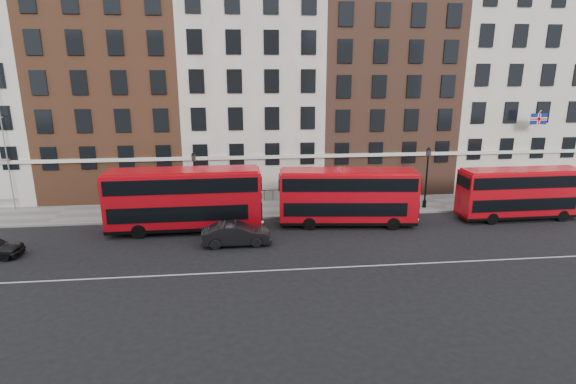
{
  "coord_description": "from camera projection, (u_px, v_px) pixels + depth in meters",
  "views": [
    {
      "loc": [
        -1.35,
        -26.97,
        11.72
      ],
      "look_at": [
        2.15,
        5.0,
        3.0
      ],
      "focal_mm": 28.0,
      "sensor_mm": 36.0,
      "label": 1
    }
  ],
  "objects": [
    {
      "name": "iron_railings",
      "position": [
        256.0,
        196.0,
        41.1
      ],
      "size": [
        6.6,
        0.06,
        1.0
      ],
      "primitive_type": null,
      "color": "black",
      "rests_on": "pavement"
    },
    {
      "name": "bus_c",
      "position": [
        347.0,
        196.0,
        34.6
      ],
      "size": [
        10.74,
        3.64,
        4.43
      ],
      "rotation": [
        0.0,
        0.0,
        -0.11
      ],
      "color": "red",
      "rests_on": "ground"
    },
    {
      "name": "building_terrace",
      "position": [
        248.0,
        86.0,
        43.52
      ],
      "size": [
        64.0,
        11.95,
        22.0
      ],
      "color": "beige",
      "rests_on": "ground"
    },
    {
      "name": "car_front",
      "position": [
        236.0,
        234.0,
        31.05
      ],
      "size": [
        4.8,
        1.77,
        1.57
      ],
      "primitive_type": "imported",
      "rotation": [
        0.0,
        0.0,
        1.59
      ],
      "color": "black",
      "rests_on": "ground"
    },
    {
      "name": "ground",
      "position": [
        263.0,
        258.0,
        29.08
      ],
      "size": [
        120.0,
        120.0,
        0.0
      ],
      "primitive_type": "plane",
      "color": "black",
      "rests_on": "ground"
    },
    {
      "name": "pavement",
      "position": [
        257.0,
        209.0,
        39.14
      ],
      "size": [
        80.0,
        5.0,
        0.15
      ],
      "primitive_type": "cube",
      "color": "slate",
      "rests_on": "ground"
    },
    {
      "name": "lamp_post_right",
      "position": [
        427.0,
        175.0,
        38.52
      ],
      "size": [
        0.44,
        0.44,
        5.33
      ],
      "color": "black",
      "rests_on": "pavement"
    },
    {
      "name": "bus_d",
      "position": [
        520.0,
        192.0,
        36.13
      ],
      "size": [
        9.95,
        2.52,
        4.17
      ],
      "rotation": [
        0.0,
        0.0,
        0.01
      ],
      "color": "red",
      "rests_on": "ground"
    },
    {
      "name": "kerb",
      "position": [
        258.0,
        218.0,
        36.74
      ],
      "size": [
        80.0,
        0.3,
        0.16
      ],
      "primitive_type": "cube",
      "color": "gray",
      "rests_on": "ground"
    },
    {
      "name": "road_centre_line",
      "position": [
        265.0,
        271.0,
        27.16
      ],
      "size": [
        70.0,
        0.12,
        0.01
      ],
      "primitive_type": "cube",
      "color": "white",
      "rests_on": "ground"
    },
    {
      "name": "lamp_post_left",
      "position": [
        195.0,
        181.0,
        36.29
      ],
      "size": [
        0.44,
        0.44,
        5.33
      ],
      "color": "black",
      "rests_on": "pavement"
    },
    {
      "name": "traffic_light",
      "position": [
        524.0,
        181.0,
        39.05
      ],
      "size": [
        0.25,
        0.45,
        3.27
      ],
      "color": "black",
      "rests_on": "pavement"
    },
    {
      "name": "bus_b",
      "position": [
        184.0,
        199.0,
        33.25
      ],
      "size": [
        11.35,
        2.88,
        4.75
      ],
      "rotation": [
        0.0,
        0.0,
        0.01
      ],
      "color": "red",
      "rests_on": "ground"
    }
  ]
}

